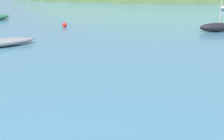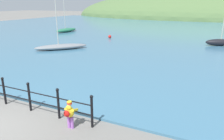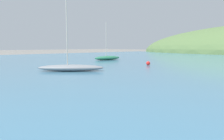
# 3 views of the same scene
# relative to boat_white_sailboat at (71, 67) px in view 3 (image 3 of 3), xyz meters

# --- Properties ---
(boat_white_sailboat) EXTENTS (4.09, 4.24, 5.67)m
(boat_white_sailboat) POSITION_rel_boat_white_sailboat_xyz_m (0.00, 0.00, 0.00)
(boat_white_sailboat) COLOR gray
(boat_white_sailboat) RESTS_ON water
(boat_far_left) EXTENTS (1.66, 4.07, 4.88)m
(boat_far_left) POSITION_rel_boat_white_sailboat_xyz_m (-7.36, 10.67, 0.02)
(boat_far_left) COLOR #287551
(boat_far_left) RESTS_ON water
(mooring_buoy) EXTENTS (0.38, 0.38, 0.38)m
(mooring_buoy) POSITION_rel_boat_white_sailboat_xyz_m (1.08, 7.93, -0.08)
(mooring_buoy) COLOR red
(mooring_buoy) RESTS_ON water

